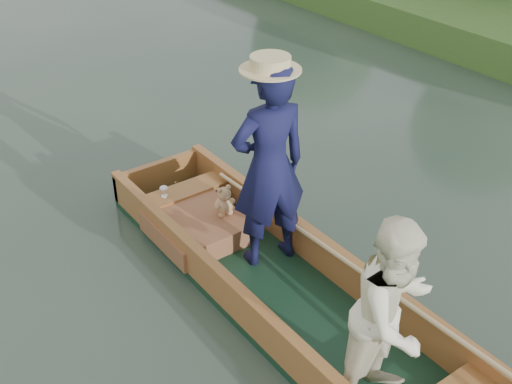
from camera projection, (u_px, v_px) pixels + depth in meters
ground at (296, 311)px, 5.70m from camera, size 120.00×120.00×0.00m
punt at (303, 254)px, 5.35m from camera, size 1.20×5.00×2.10m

